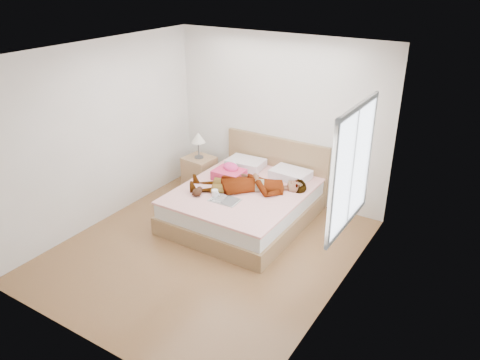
# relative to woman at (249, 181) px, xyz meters

# --- Properties ---
(ground) EXTENTS (4.00, 4.00, 0.00)m
(ground) POSITION_rel_woman_xyz_m (-0.05, -1.01, -0.63)
(ground) COLOR #57301B
(ground) RESTS_ON ground
(woman) EXTENTS (1.80, 1.39, 0.23)m
(woman) POSITION_rel_woman_xyz_m (0.00, 0.00, 0.00)
(woman) COLOR white
(woman) RESTS_ON bed
(hair) EXTENTS (0.41, 0.50, 0.07)m
(hair) POSITION_rel_woman_xyz_m (-0.57, 0.45, -0.08)
(hair) COLOR black
(hair) RESTS_ON bed
(phone) EXTENTS (0.08, 0.10, 0.05)m
(phone) POSITION_rel_woman_xyz_m (-0.50, 0.40, 0.05)
(phone) COLOR silver
(phone) RESTS_ON bed
(room_shell) EXTENTS (4.00, 4.00, 4.00)m
(room_shell) POSITION_rel_woman_xyz_m (1.72, -0.71, 0.87)
(room_shell) COLOR white
(room_shell) RESTS_ON ground
(bed) EXTENTS (1.80, 2.08, 1.00)m
(bed) POSITION_rel_woman_xyz_m (-0.05, 0.03, -0.35)
(bed) COLOR olive
(bed) RESTS_ON ground
(towel) EXTENTS (0.46, 0.39, 0.24)m
(towel) POSITION_rel_woman_xyz_m (-0.44, 0.15, -0.02)
(towel) COLOR #F84379
(towel) RESTS_ON bed
(magazine) EXTENTS (0.42, 0.29, 0.02)m
(magazine) POSITION_rel_woman_xyz_m (-0.09, -0.50, -0.11)
(magazine) COLOR silver
(magazine) RESTS_ON bed
(coffee_mug) EXTENTS (0.14, 0.11, 0.10)m
(coffee_mug) POSITION_rel_woman_xyz_m (-0.27, -0.47, -0.06)
(coffee_mug) COLOR white
(coffee_mug) RESTS_ON bed
(plush_toy) EXTENTS (0.16, 0.22, 0.11)m
(plush_toy) POSITION_rel_woman_xyz_m (-0.51, -0.57, -0.06)
(plush_toy) COLOR black
(plush_toy) RESTS_ON bed
(nightstand) EXTENTS (0.51, 0.46, 1.02)m
(nightstand) POSITION_rel_woman_xyz_m (-1.24, 0.45, -0.29)
(nightstand) COLOR #8D6241
(nightstand) RESTS_ON ground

